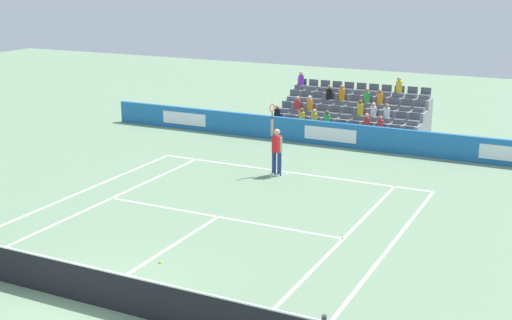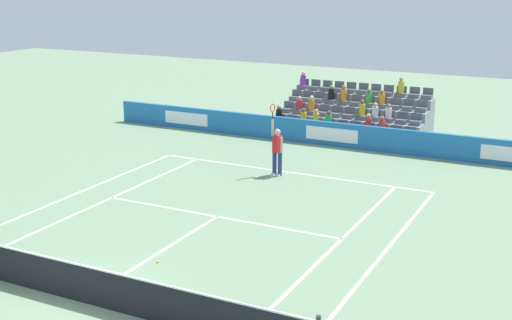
% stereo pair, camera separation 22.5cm
% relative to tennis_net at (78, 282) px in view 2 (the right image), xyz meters
% --- Properties ---
extents(ground_plane, '(80.00, 80.00, 0.00)m').
position_rel_tennis_net_xyz_m(ground_plane, '(0.00, 0.00, -0.49)').
color(ground_plane, gray).
extents(line_baseline, '(10.97, 0.10, 0.01)m').
position_rel_tennis_net_xyz_m(line_baseline, '(0.00, -11.89, -0.49)').
color(line_baseline, white).
rests_on(line_baseline, ground).
extents(line_service, '(8.23, 0.10, 0.01)m').
position_rel_tennis_net_xyz_m(line_service, '(0.00, -6.40, -0.49)').
color(line_service, white).
rests_on(line_service, ground).
extents(line_centre_service, '(0.10, 6.40, 0.01)m').
position_rel_tennis_net_xyz_m(line_centre_service, '(0.00, -3.20, -0.49)').
color(line_centre_service, white).
rests_on(line_centre_service, ground).
extents(line_singles_sideline_left, '(0.10, 11.89, 0.01)m').
position_rel_tennis_net_xyz_m(line_singles_sideline_left, '(4.12, -5.95, -0.49)').
color(line_singles_sideline_left, white).
rests_on(line_singles_sideline_left, ground).
extents(line_singles_sideline_right, '(0.10, 11.89, 0.01)m').
position_rel_tennis_net_xyz_m(line_singles_sideline_right, '(-4.12, -5.95, -0.49)').
color(line_singles_sideline_right, white).
rests_on(line_singles_sideline_right, ground).
extents(line_doubles_sideline_left, '(0.10, 11.89, 0.01)m').
position_rel_tennis_net_xyz_m(line_doubles_sideline_left, '(5.49, -5.95, -0.49)').
color(line_doubles_sideline_left, white).
rests_on(line_doubles_sideline_left, ground).
extents(line_doubles_sideline_right, '(0.10, 11.89, 0.01)m').
position_rel_tennis_net_xyz_m(line_doubles_sideline_right, '(-5.49, -5.95, -0.49)').
color(line_doubles_sideline_right, white).
rests_on(line_doubles_sideline_right, ground).
extents(line_centre_mark, '(0.10, 0.20, 0.01)m').
position_rel_tennis_net_xyz_m(line_centre_mark, '(0.00, -11.79, -0.49)').
color(line_centre_mark, white).
rests_on(line_centre_mark, ground).
extents(sponsor_barrier, '(22.38, 0.22, 1.05)m').
position_rel_tennis_net_xyz_m(sponsor_barrier, '(0.00, -16.48, 0.03)').
color(sponsor_barrier, '#1E66AD').
rests_on(sponsor_barrier, ground).
extents(tennis_net, '(11.97, 0.10, 1.07)m').
position_rel_tennis_net_xyz_m(tennis_net, '(0.00, 0.00, 0.00)').
color(tennis_net, '#33383D').
rests_on(tennis_net, ground).
extents(tennis_player, '(0.52, 0.39, 2.85)m').
position_rel_tennis_net_xyz_m(tennis_player, '(0.26, -11.33, 0.50)').
color(tennis_player, navy).
rests_on(tennis_player, ground).
extents(stadium_stand, '(6.82, 3.80, 2.62)m').
position_rel_tennis_net_xyz_m(stadium_stand, '(0.01, -19.41, 0.20)').
color(stadium_stand, gray).
rests_on(stadium_stand, ground).
extents(loose_tennis_ball, '(0.07, 0.07, 0.07)m').
position_rel_tennis_net_xyz_m(loose_tennis_ball, '(-0.36, -2.65, -0.46)').
color(loose_tennis_ball, '#D1E533').
rests_on(loose_tennis_ball, ground).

